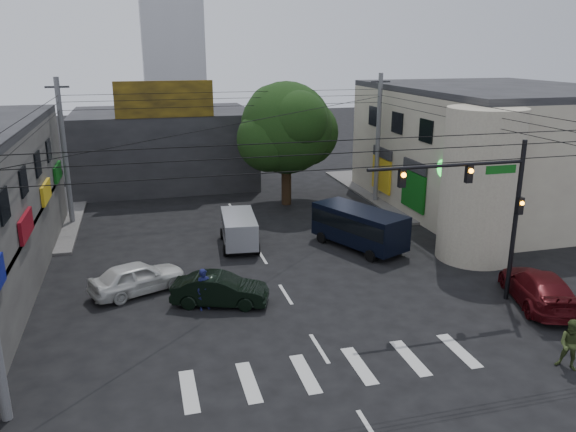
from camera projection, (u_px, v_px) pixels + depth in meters
name	position (u px, v px, depth m)	size (l,w,h in m)	color
ground	(297.00, 314.00, 23.89)	(160.00, 160.00, 0.00)	black
sidewalk_far_right	(452.00, 188.00, 44.97)	(16.00, 16.00, 0.15)	#514F4C
building_right	(494.00, 150.00, 39.21)	(14.00, 18.00, 8.00)	#9F927E
corner_column	(480.00, 185.00, 29.15)	(4.00, 4.00, 8.00)	#9F927E
building_far	(164.00, 147.00, 46.09)	(14.00, 10.00, 6.00)	#232326
billboard	(164.00, 99.00, 40.32)	(7.00, 0.30, 2.60)	olive
street_tree	(286.00, 128.00, 39.03)	(6.40, 6.40, 8.70)	black
traffic_gantry	(484.00, 198.00, 23.50)	(7.10, 0.35, 7.20)	black
utility_pole_far_left	(65.00, 153.00, 34.77)	(0.32, 0.32, 9.20)	#59595B
utility_pole_far_right	(378.00, 139.00, 39.96)	(0.32, 0.32, 9.20)	#59595B
dark_sedan	(220.00, 290.00, 24.57)	(4.44, 2.74, 1.38)	black
white_compact	(138.00, 277.00, 25.77)	(4.70, 3.30, 1.49)	silver
maroon_sedan	(539.00, 288.00, 24.60)	(3.59, 5.66, 1.53)	#44090D
silver_minivan	(239.00, 231.00, 31.73)	(2.16, 4.38, 1.82)	#9D9FA5
navy_van	(359.00, 229.00, 31.44)	(4.24, 6.01, 2.25)	black
traffic_officer	(204.00, 290.00, 24.02)	(0.76, 0.58, 1.85)	#121541
pedestrian_olive	(572.00, 345.00, 19.53)	(1.12, 1.15, 1.86)	#384620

